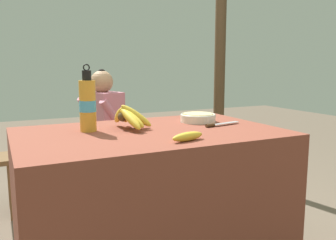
{
  "coord_description": "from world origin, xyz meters",
  "views": [
    {
      "loc": [
        -0.7,
        -1.65,
        1.11
      ],
      "look_at": [
        0.12,
        0.05,
        0.82
      ],
      "focal_mm": 38.0,
      "sensor_mm": 36.0,
      "label": 1
    }
  ],
  "objects": [
    {
      "name": "wooden_bench",
      "position": [
        0.0,
        1.18,
        0.37
      ],
      "size": [
        1.47,
        0.32,
        0.45
      ],
      "color": "brown",
      "rests_on": "ground_plane"
    },
    {
      "name": "loose_banana_front",
      "position": [
        0.05,
        -0.3,
        0.8
      ],
      "size": [
        0.18,
        0.08,
        0.04
      ],
      "rotation": [
        0.0,
        0.0,
        0.25
      ],
      "color": "gold",
      "rests_on": "market_counter"
    },
    {
      "name": "market_counter",
      "position": [
        0.0,
        0.0,
        0.39
      ],
      "size": [
        1.32,
        0.85,
        0.78
      ],
      "color": "brown",
      "rests_on": "ground_plane"
    },
    {
      "name": "banana_bunch_ripe",
      "position": [
        -0.08,
        0.09,
        0.85
      ],
      "size": [
        0.18,
        0.32,
        0.14
      ],
      "color": "#4C381E",
      "rests_on": "market_counter"
    },
    {
      "name": "banana_bunch_green",
      "position": [
        -0.37,
        1.18,
        0.51
      ],
      "size": [
        0.14,
        0.26,
        0.13
      ],
      "color": "#4C381E",
      "rests_on": "wooden_bench"
    },
    {
      "name": "seated_vendor",
      "position": [
        0.02,
        1.13,
        0.63
      ],
      "size": [
        0.46,
        0.43,
        1.08
      ],
      "rotation": [
        0.0,
        0.0,
        3.46
      ],
      "color": "#473828",
      "rests_on": "ground_plane"
    },
    {
      "name": "serving_bowl",
      "position": [
        0.36,
        0.14,
        0.81
      ],
      "size": [
        0.21,
        0.21,
        0.05
      ],
      "color": "silver",
      "rests_on": "market_counter"
    },
    {
      "name": "knife",
      "position": [
        0.39,
        -0.04,
        0.79
      ],
      "size": [
        0.24,
        0.07,
        0.02
      ],
      "rotation": [
        0.0,
        0.0,
        0.19
      ],
      "color": "#BCBCC1",
      "rests_on": "market_counter"
    },
    {
      "name": "water_bottle",
      "position": [
        -0.29,
        0.12,
        0.92
      ],
      "size": [
        0.08,
        0.08,
        0.34
      ],
      "color": "gold",
      "rests_on": "market_counter"
    },
    {
      "name": "support_post_far",
      "position": [
        1.32,
        1.34,
        1.39
      ],
      "size": [
        0.11,
        0.11,
        2.78
      ],
      "color": "#4C3823",
      "rests_on": "ground_plane"
    }
  ]
}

